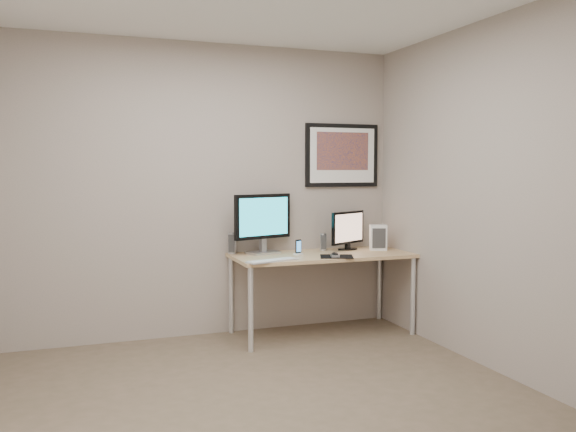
# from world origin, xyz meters

# --- Properties ---
(floor) EXTENTS (3.60, 3.60, 0.00)m
(floor) POSITION_xyz_m (0.00, 0.00, 0.00)
(floor) COLOR brown
(floor) RESTS_ON ground
(room) EXTENTS (3.60, 3.60, 3.60)m
(room) POSITION_xyz_m (0.00, 0.45, 1.64)
(room) COLOR white
(room) RESTS_ON ground
(desk) EXTENTS (1.60, 0.70, 0.73)m
(desk) POSITION_xyz_m (1.00, 1.35, 0.66)
(desk) COLOR #9F754D
(desk) RESTS_ON floor
(framed_art) EXTENTS (0.75, 0.04, 0.60)m
(framed_art) POSITION_xyz_m (1.35, 1.68, 1.62)
(framed_art) COLOR black
(framed_art) RESTS_ON room
(monitor_large) EXTENTS (0.57, 0.26, 0.54)m
(monitor_large) POSITION_xyz_m (0.50, 1.53, 1.03)
(monitor_large) COLOR #B6B6BB
(monitor_large) RESTS_ON desk
(monitor_tv) EXTENTS (0.42, 0.24, 0.36)m
(monitor_tv) POSITION_xyz_m (1.33, 1.50, 0.92)
(monitor_tv) COLOR black
(monitor_tv) RESTS_ON desk
(speaker_left) EXTENTS (0.10, 0.10, 0.19)m
(speaker_left) POSITION_xyz_m (0.25, 1.64, 0.82)
(speaker_left) COLOR #B6B6BB
(speaker_left) RESTS_ON desk
(speaker_right) EXTENTS (0.08, 0.08, 0.16)m
(speaker_right) POSITION_xyz_m (1.10, 1.56, 0.81)
(speaker_right) COLOR #B6B6BB
(speaker_right) RESTS_ON desk
(phone_dock) EXTENTS (0.08, 0.08, 0.14)m
(phone_dock) POSITION_xyz_m (0.78, 1.36, 0.80)
(phone_dock) COLOR black
(phone_dock) RESTS_ON desk
(keyboard) EXTENTS (0.47, 0.24, 0.02)m
(keyboard) POSITION_xyz_m (0.44, 1.07, 0.74)
(keyboard) COLOR silver
(keyboard) RESTS_ON desk
(mousepad) EXTENTS (0.35, 0.34, 0.00)m
(mousepad) POSITION_xyz_m (1.05, 1.13, 0.73)
(mousepad) COLOR black
(mousepad) RESTS_ON desk
(mouse) EXTENTS (0.10, 0.13, 0.04)m
(mouse) POSITION_xyz_m (1.02, 1.12, 0.75)
(mouse) COLOR black
(mouse) RESTS_ON mousepad
(fan_unit) EXTENTS (0.18, 0.16, 0.24)m
(fan_unit) POSITION_xyz_m (1.60, 1.40, 0.85)
(fan_unit) COLOR white
(fan_unit) RESTS_ON desk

